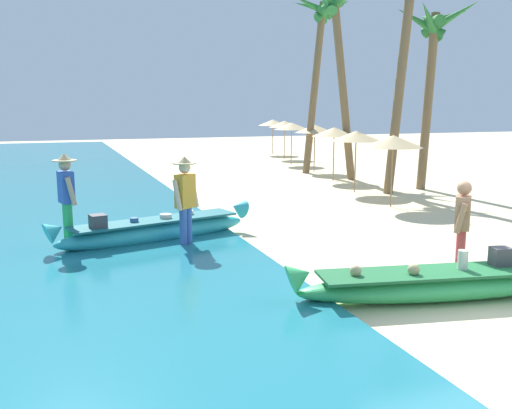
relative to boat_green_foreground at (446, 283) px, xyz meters
name	(u,v)px	position (x,y,z in m)	size (l,w,h in m)	color
ground_plane	(477,291)	(0.67, 0.13, -0.24)	(80.00, 80.00, 0.00)	beige
boat_green_foreground	(446,283)	(0.00, 0.00, 0.00)	(4.58, 1.43, 0.71)	#38B760
boat_cyan_midground	(155,230)	(-3.26, 4.62, 0.03)	(4.22, 1.68, 0.75)	#33B2BC
person_vendor_hatted	(185,196)	(-2.78, 4.01, 0.77)	(0.57, 0.48, 1.76)	#3D5BA8
person_tourist_customer	(462,224)	(0.87, 0.78, 0.62)	(0.50, 0.54, 1.54)	#B2383D
person_vendor_assistant	(67,195)	(-4.87, 4.65, 0.82)	(0.44, 0.58, 1.82)	green
parasol_row_0	(393,141)	(3.41, 6.60, 1.51)	(1.60, 1.60, 1.91)	#8E6B47
parasol_row_1	(356,136)	(3.80, 9.23, 1.51)	(1.60, 1.60, 1.91)	#8E6B47
parasol_row_2	(334,132)	(4.46, 11.93, 1.51)	(1.60, 1.60, 1.91)	#8E6B47
parasol_row_3	(315,129)	(4.98, 14.62, 1.51)	(1.60, 1.60, 1.91)	#8E6B47
parasol_row_4	(292,126)	(5.26, 17.63, 1.51)	(1.60, 1.60, 1.91)	#8E6B47
parasol_row_5	(285,124)	(6.04, 20.33, 1.51)	(1.60, 1.60, 1.91)	#8E6B47
parasol_row_6	(273,123)	(6.44, 22.94, 1.51)	(1.60, 1.60, 1.91)	#8E6B47
palm_tree_leaning_seaward	(336,22)	(4.44, 11.95, 5.30)	(2.54, 2.63, 6.91)	brown
palm_tree_mid_cluster	(320,31)	(5.01, 14.35, 5.30)	(2.74, 2.44, 6.94)	brown
palm_tree_far_behind	(433,43)	(6.33, 9.03, 4.36)	(2.34, 2.93, 5.84)	brown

